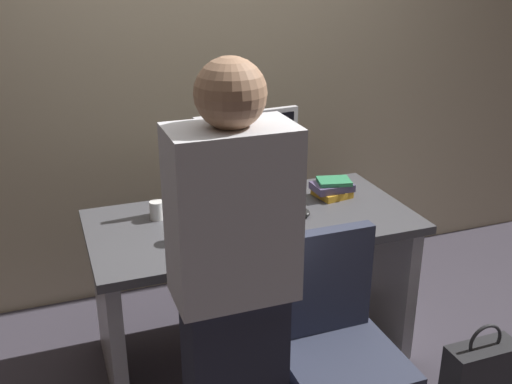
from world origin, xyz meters
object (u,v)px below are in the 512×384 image
at_px(desk, 252,261).
at_px(cup_near_keyboard, 182,232).
at_px(book_stack, 332,188).
at_px(handbag, 481,369).
at_px(mouse, 303,212).
at_px(keyboard, 248,223).
at_px(cup_by_monitor, 157,210).
at_px(monitor, 247,152).
at_px(office_chair, 336,363).
at_px(person_at_desk, 234,296).

relative_size(desk, cup_near_keyboard, 17.31).
height_order(book_stack, handbag, book_stack).
relative_size(mouse, handbag, 0.26).
xyz_separation_m(keyboard, cup_near_keyboard, (-0.32, -0.06, 0.03)).
xyz_separation_m(desk, cup_by_monitor, (-0.42, 0.14, 0.27)).
relative_size(desk, mouse, 15.16).
distance_m(monitor, mouse, 0.40).
xyz_separation_m(office_chair, cup_near_keyboard, (-0.45, 0.60, 0.37)).
relative_size(monitor, mouse, 5.40).
bearing_deg(monitor, keyboard, -108.82).
height_order(desk, handbag, desk).
distance_m(mouse, cup_near_keyboard, 0.61).
height_order(keyboard, cup_by_monitor, cup_by_monitor).
bearing_deg(mouse, monitor, 125.06).
distance_m(monitor, handbag, 1.48).
distance_m(mouse, book_stack, 0.29).
height_order(person_at_desk, cup_by_monitor, person_at_desk).
xyz_separation_m(cup_by_monitor, handbag, (1.30, -0.80, -0.66)).
bearing_deg(cup_by_monitor, office_chair, -59.74).
height_order(office_chair, keyboard, office_chair).
distance_m(cup_near_keyboard, book_stack, 0.87).
relative_size(office_chair, handbag, 2.49).
bearing_deg(office_chair, keyboard, 100.76).
distance_m(desk, cup_by_monitor, 0.52).
distance_m(person_at_desk, cup_by_monitor, 0.90).
height_order(office_chair, cup_near_keyboard, office_chair).
bearing_deg(keyboard, mouse, 5.20).
distance_m(desk, keyboard, 0.25).
bearing_deg(cup_near_keyboard, desk, 19.01).
height_order(monitor, keyboard, monitor).
height_order(office_chair, person_at_desk, person_at_desk).
distance_m(desk, book_stack, 0.56).
bearing_deg(person_at_desk, book_stack, 46.78).
bearing_deg(keyboard, handbag, -30.06).
height_order(office_chair, mouse, office_chair).
xyz_separation_m(desk, cup_near_keyboard, (-0.37, -0.13, 0.27)).
height_order(monitor, cup_near_keyboard, monitor).
relative_size(mouse, cup_by_monitor, 1.14).
bearing_deg(book_stack, handbag, -62.61).
bearing_deg(handbag, mouse, 136.40).
height_order(keyboard, book_stack, book_stack).
relative_size(office_chair, mouse, 9.40).
distance_m(monitor, cup_near_keyboard, 0.58).
relative_size(office_chair, cup_near_keyboard, 10.73).
distance_m(cup_near_keyboard, handbag, 1.50).
bearing_deg(mouse, keyboard, -177.87).
xyz_separation_m(office_chair, mouse, (0.15, 0.67, 0.34)).
bearing_deg(monitor, office_chair, -88.02).
bearing_deg(person_at_desk, cup_by_monitor, 95.20).
bearing_deg(cup_near_keyboard, person_at_desk, -87.67).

